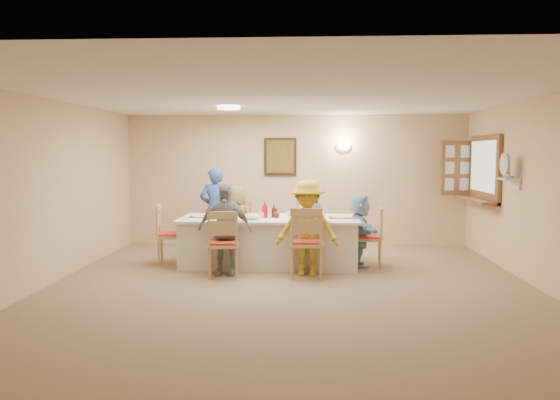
{
  "coord_description": "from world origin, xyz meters",
  "views": [
    {
      "loc": [
        0.22,
        -6.97,
        1.78
      ],
      "look_at": [
        -0.2,
        1.4,
        1.05
      ],
      "focal_mm": 35.0,
      "sensor_mm": 36.0,
      "label": 1
    }
  ],
  "objects_px": {
    "condiment_ketchup": "(265,209)",
    "chair_left_end": "(172,234)",
    "chair_front_left": "(224,243)",
    "diner_right_end": "(360,230)",
    "diner_back_right": "(307,219)",
    "chair_right_end": "(368,237)",
    "serving_hatch": "(485,169)",
    "dining_table": "(269,241)",
    "caregiver": "(215,210)",
    "desk_fan": "(507,169)",
    "diner_back_left": "(237,221)",
    "chair_front_right": "(307,242)",
    "chair_back_left": "(238,228)",
    "diner_front_left": "(225,229)",
    "diner_front_right": "(307,228)",
    "chair_back_right": "(307,229)"
  },
  "relations": [
    {
      "from": "serving_hatch",
      "to": "diner_back_right",
      "type": "xyz_separation_m",
      "value": [
        -2.99,
        -0.19,
        -0.84
      ]
    },
    {
      "from": "chair_back_left",
      "to": "chair_left_end",
      "type": "xyz_separation_m",
      "value": [
        -0.95,
        -0.8,
        0.01
      ]
    },
    {
      "from": "desk_fan",
      "to": "dining_table",
      "type": "relative_size",
      "value": 0.11
    },
    {
      "from": "chair_back_right",
      "to": "diner_front_left",
      "type": "xyz_separation_m",
      "value": [
        -1.2,
        -1.48,
        0.2
      ]
    },
    {
      "from": "condiment_ketchup",
      "to": "diner_front_right",
      "type": "bearing_deg",
      "value": -44.99
    },
    {
      "from": "chair_front_left",
      "to": "chair_right_end",
      "type": "relative_size",
      "value": 1.04
    },
    {
      "from": "condiment_ketchup",
      "to": "diner_back_right",
      "type": "bearing_deg",
      "value": 46.15
    },
    {
      "from": "chair_left_end",
      "to": "diner_back_right",
      "type": "relative_size",
      "value": 0.73
    },
    {
      "from": "chair_front_left",
      "to": "chair_back_left",
      "type": "bearing_deg",
      "value": -95.31
    },
    {
      "from": "chair_front_right",
      "to": "chair_back_left",
      "type": "bearing_deg",
      "value": -50.6
    },
    {
      "from": "chair_back_left",
      "to": "chair_back_right",
      "type": "distance_m",
      "value": 1.2
    },
    {
      "from": "dining_table",
      "to": "chair_left_end",
      "type": "distance_m",
      "value": 1.55
    },
    {
      "from": "dining_table",
      "to": "diner_back_right",
      "type": "distance_m",
      "value": 0.95
    },
    {
      "from": "chair_right_end",
      "to": "caregiver",
      "type": "xyz_separation_m",
      "value": [
        -2.6,
        1.15,
        0.29
      ]
    },
    {
      "from": "chair_front_right",
      "to": "chair_right_end",
      "type": "distance_m",
      "value": 1.24
    },
    {
      "from": "chair_back_left",
      "to": "condiment_ketchup",
      "type": "xyz_separation_m",
      "value": [
        0.53,
        -0.81,
        0.41
      ]
    },
    {
      "from": "diner_right_end",
      "to": "condiment_ketchup",
      "type": "relative_size",
      "value": 4.42
    },
    {
      "from": "chair_front_left",
      "to": "caregiver",
      "type": "relative_size",
      "value": 0.64
    },
    {
      "from": "chair_right_end",
      "to": "condiment_ketchup",
      "type": "relative_size",
      "value": 3.63
    },
    {
      "from": "dining_table",
      "to": "diner_back_right",
      "type": "relative_size",
      "value": 2.12
    },
    {
      "from": "diner_front_left",
      "to": "condiment_ketchup",
      "type": "relative_size",
      "value": 5.21
    },
    {
      "from": "serving_hatch",
      "to": "chair_left_end",
      "type": "xyz_separation_m",
      "value": [
        -5.14,
        -0.87,
        -1.02
      ]
    },
    {
      "from": "desk_fan",
      "to": "condiment_ketchup",
      "type": "distance_m",
      "value": 3.64
    },
    {
      "from": "chair_back_left",
      "to": "condiment_ketchup",
      "type": "bearing_deg",
      "value": -47.09
    },
    {
      "from": "serving_hatch",
      "to": "caregiver",
      "type": "distance_m",
      "value": 4.71
    },
    {
      "from": "chair_front_right",
      "to": "dining_table",
      "type": "bearing_deg",
      "value": -50.6
    },
    {
      "from": "chair_right_end",
      "to": "desk_fan",
      "type": "bearing_deg",
      "value": 81.91
    },
    {
      "from": "diner_front_left",
      "to": "diner_right_end",
      "type": "distance_m",
      "value": 2.13
    },
    {
      "from": "dining_table",
      "to": "caregiver",
      "type": "height_order",
      "value": "caregiver"
    },
    {
      "from": "dining_table",
      "to": "chair_back_left",
      "type": "xyz_separation_m",
      "value": [
        -0.6,
        0.8,
        0.09
      ]
    },
    {
      "from": "chair_right_end",
      "to": "serving_hatch",
      "type": "bearing_deg",
      "value": 118.99
    },
    {
      "from": "chair_back_right",
      "to": "chair_right_end",
      "type": "height_order",
      "value": "chair_back_right"
    },
    {
      "from": "dining_table",
      "to": "diner_front_left",
      "type": "bearing_deg",
      "value": -131.42
    },
    {
      "from": "chair_front_left",
      "to": "diner_right_end",
      "type": "relative_size",
      "value": 0.85
    },
    {
      "from": "chair_back_left",
      "to": "caregiver",
      "type": "xyz_separation_m",
      "value": [
        -0.45,
        0.35,
        0.28
      ]
    },
    {
      "from": "chair_right_end",
      "to": "diner_right_end",
      "type": "bearing_deg",
      "value": -84.16
    },
    {
      "from": "serving_hatch",
      "to": "chair_right_end",
      "type": "xyz_separation_m",
      "value": [
        -2.04,
        -0.87,
        -1.03
      ]
    },
    {
      "from": "dining_table",
      "to": "chair_right_end",
      "type": "bearing_deg",
      "value": 0.0
    },
    {
      "from": "condiment_ketchup",
      "to": "chair_left_end",
      "type": "bearing_deg",
      "value": 179.47
    },
    {
      "from": "diner_back_left",
      "to": "diner_front_right",
      "type": "distance_m",
      "value": 1.82
    },
    {
      "from": "chair_back_left",
      "to": "diner_front_left",
      "type": "height_order",
      "value": "diner_front_left"
    },
    {
      "from": "dining_table",
      "to": "diner_right_end",
      "type": "xyz_separation_m",
      "value": [
        1.42,
        0.0,
        0.19
      ]
    },
    {
      "from": "serving_hatch",
      "to": "chair_right_end",
      "type": "height_order",
      "value": "serving_hatch"
    },
    {
      "from": "serving_hatch",
      "to": "chair_left_end",
      "type": "relative_size",
      "value": 1.55
    },
    {
      "from": "caregiver",
      "to": "condiment_ketchup",
      "type": "relative_size",
      "value": 5.87
    },
    {
      "from": "chair_right_end",
      "to": "diner_front_right",
      "type": "bearing_deg",
      "value": -48.56
    },
    {
      "from": "chair_front_left",
      "to": "diner_back_right",
      "type": "bearing_deg",
      "value": -134.34
    },
    {
      "from": "desk_fan",
      "to": "chair_back_left",
      "type": "height_order",
      "value": "desk_fan"
    },
    {
      "from": "desk_fan",
      "to": "diner_back_left",
      "type": "bearing_deg",
      "value": 164.15
    },
    {
      "from": "chair_back_left",
      "to": "diner_back_right",
      "type": "distance_m",
      "value": 1.22
    }
  ]
}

